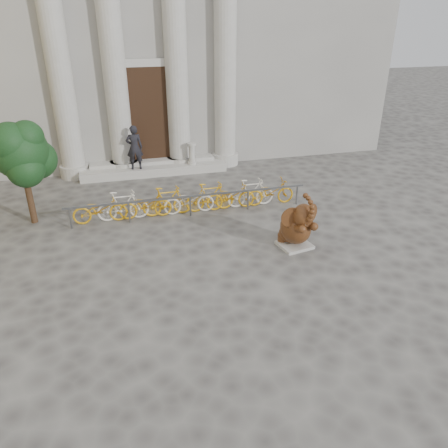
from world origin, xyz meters
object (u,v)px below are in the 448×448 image
object	(u,v)px
bike_rack	(189,199)
pedestrian	(134,148)
elephant_statue	(297,227)
tree	(21,153)

from	to	relation	value
bike_rack	pedestrian	distance (m)	4.32
bike_rack	elephant_statue	bearing A→B (deg)	-51.12
elephant_statue	pedestrian	bearing A→B (deg)	108.50
pedestrian	elephant_statue	bearing A→B (deg)	121.56
elephant_statue	pedestrian	size ratio (longest dim) A/B	0.99
bike_rack	tree	bearing A→B (deg)	173.74
tree	pedestrian	size ratio (longest dim) A/B	1.85
bike_rack	pedestrian	xyz separation A→B (m)	(-1.42, 4.01, 0.75)
tree	pedestrian	xyz separation A→B (m)	(3.53, 3.47, -1.05)
elephant_statue	pedestrian	distance (m)	8.19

